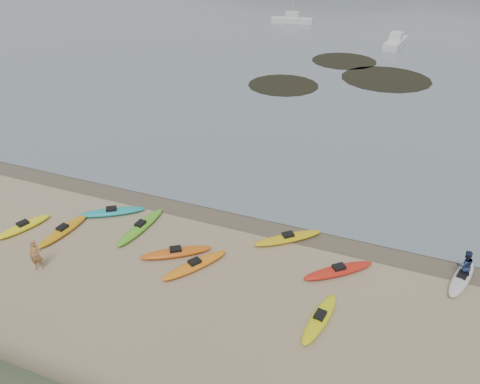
% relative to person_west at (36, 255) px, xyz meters
% --- Properties ---
extents(ground, '(600.00, 600.00, 0.00)m').
position_rel_person_west_xyz_m(ground, '(7.09, 7.74, -0.79)').
color(ground, tan).
rests_on(ground, ground).
extents(wet_sand, '(60.00, 60.00, 0.00)m').
position_rel_person_west_xyz_m(wet_sand, '(7.09, 7.44, -0.79)').
color(wet_sand, brown).
rests_on(wet_sand, ground).
extents(kayaks, '(23.12, 8.11, 0.34)m').
position_rel_person_west_xyz_m(kayaks, '(6.61, 4.06, -0.62)').
color(kayaks, '#FFF315').
rests_on(kayaks, ground).
extents(person_west, '(0.69, 0.61, 1.59)m').
position_rel_person_west_xyz_m(person_west, '(0.00, 0.00, 0.00)').
color(person_west, '#AA7544').
rests_on(person_west, ground).
extents(person_east, '(0.92, 0.83, 1.56)m').
position_rel_person_west_xyz_m(person_east, '(18.45, 6.64, -0.02)').
color(person_east, navy).
rests_on(person_east, ground).
extents(kelp_mats, '(16.99, 18.02, 0.04)m').
position_rel_person_west_xyz_m(kelp_mats, '(7.64, 36.38, -0.77)').
color(kelp_mats, black).
rests_on(kelp_mats, water).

